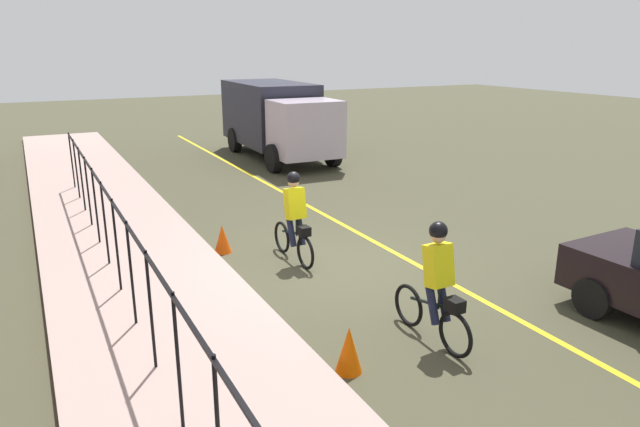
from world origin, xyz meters
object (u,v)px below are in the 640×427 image
traffic_cone_far (349,349)px  cyclist_follow (437,284)px  cyclist_lead (295,218)px  traffic_cone_near (222,239)px  box_truck_background (277,117)px

traffic_cone_far → cyclist_follow: bearing=-85.7°
cyclist_lead → traffic_cone_near: 1.73m
traffic_cone_near → traffic_cone_far: 5.13m
box_truck_background → cyclist_follow: bearing=-12.7°
box_truck_background → traffic_cone_far: box_truck_background is taller
cyclist_follow → traffic_cone_near: cyclist_follow is taller
cyclist_follow → traffic_cone_near: bearing=15.4°
traffic_cone_near → traffic_cone_far: bearing=-179.5°
box_truck_background → traffic_cone_near: (-9.18, 5.20, -1.26)m
cyclist_follow → traffic_cone_far: size_ratio=2.82×
cyclist_lead → cyclist_follow: same height
cyclist_follow → cyclist_lead: bearing=4.6°
traffic_cone_near → traffic_cone_far: (-5.13, -0.04, 0.03)m
cyclist_follow → box_truck_background: size_ratio=0.27×
cyclist_follow → traffic_cone_near: size_ratio=3.10×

